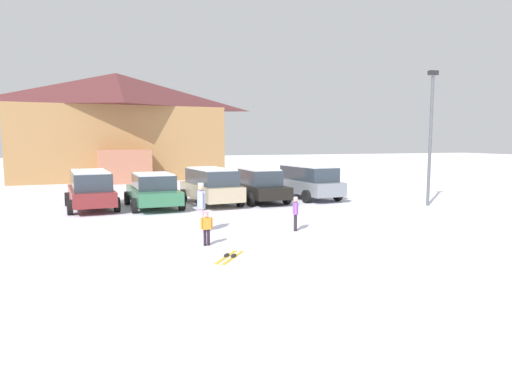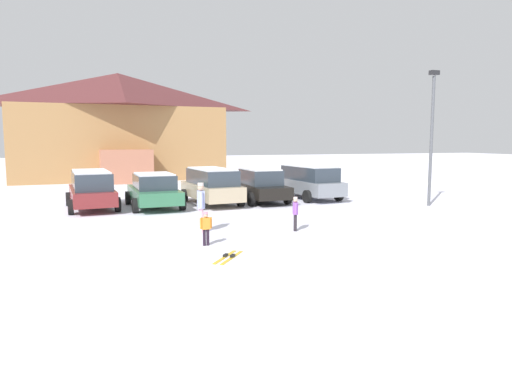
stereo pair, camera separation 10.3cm
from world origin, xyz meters
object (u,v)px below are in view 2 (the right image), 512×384
skier_child_in_orange_jacket (206,227)px  lamp_post (432,131)px  skier_child_in_purple_jacket (295,212)px  parked_green_coupe (154,190)px  skier_adult_in_blue_parka (201,205)px  parked_black_sedan (259,185)px  pair_of_skis (229,257)px  parked_beige_suv (212,185)px  parked_grey_wagon (309,181)px  ski_lodge (119,125)px  parked_maroon_van (91,188)px

skier_child_in_orange_jacket → lamp_post: (11.76, 4.57, 2.91)m
skier_child_in_purple_jacket → parked_green_coupe: bearing=118.9°
skier_adult_in_blue_parka → parked_black_sedan: bearing=56.3°
skier_adult_in_blue_parka → pair_of_skis: 3.61m
lamp_post → parked_beige_suv: bearing=158.3°
parked_grey_wagon → pair_of_skis: (-7.29, -10.34, -0.92)m
parked_green_coupe → parked_beige_suv: parked_beige_suv is taller
skier_child_in_purple_jacket → pair_of_skis: bearing=-139.1°
ski_lodge → parked_green_coupe: (0.63, -17.45, -3.44)m
pair_of_skis → lamp_post: (11.52, 6.13, 3.45)m
ski_lodge → skier_child_in_orange_jacket: 25.95m
parked_black_sedan → parked_grey_wagon: bearing=4.0°
lamp_post → parked_black_sedan: bearing=150.4°
parked_green_coupe → parked_black_sedan: bearing=4.0°
ski_lodge → pair_of_skis: (1.41, -27.23, -4.23)m
parked_maroon_van → skier_child_in_orange_jacket: parked_maroon_van is taller
parked_beige_suv → parked_black_sedan: bearing=4.5°
ski_lodge → parked_grey_wagon: size_ratio=3.43×
ski_lodge → skier_adult_in_blue_parka: 24.01m
pair_of_skis → parked_beige_suv: bearing=78.9°
parked_black_sedan → lamp_post: bearing=-29.6°
parked_green_coupe → skier_child_in_purple_jacket: (3.90, -7.07, -0.15)m
parked_grey_wagon → lamp_post: 6.48m
parked_grey_wagon → lamp_post: size_ratio=0.77×
skier_child_in_purple_jacket → parked_black_sedan: bearing=79.7°
skier_child_in_purple_jacket → skier_child_in_orange_jacket: 3.55m
ski_lodge → lamp_post: bearing=-58.5°
parked_black_sedan → skier_adult_in_blue_parka: (-4.43, -6.65, 0.10)m
parked_maroon_van → pair_of_skis: size_ratio=3.59×
parked_black_sedan → skier_child_in_purple_jacket: 7.56m
ski_lodge → lamp_post: size_ratio=2.64×
parked_maroon_van → parked_grey_wagon: (10.76, 0.02, 0.02)m
parked_green_coupe → pair_of_skis: parked_green_coupe is taller
ski_lodge → parked_maroon_van: 17.36m
pair_of_skis → lamp_post: bearing=28.0°
skier_child_in_purple_jacket → skier_child_in_orange_jacket: (-3.36, -1.14, -0.10)m
parked_beige_suv → pair_of_skis: size_ratio=3.51×
parked_maroon_van → skier_child_in_orange_jacket: size_ratio=4.84×
ski_lodge → parked_black_sedan: bearing=-71.0°
parked_green_coupe → parked_grey_wagon: 8.10m
skier_child_in_orange_jacket → pair_of_skis: size_ratio=0.74×
parked_grey_wagon → skier_adult_in_blue_parka: 9.98m
parked_beige_suv → skier_child_in_purple_jacket: 7.34m
parked_grey_wagon → parked_maroon_van: bearing=-179.9°
skier_adult_in_blue_parka → parked_green_coupe: bearing=97.4°
skier_child_in_purple_jacket → skier_adult_in_blue_parka: (-3.08, 0.79, 0.28)m
parked_maroon_van → ski_lodge: bearing=83.1°
parked_green_coupe → pair_of_skis: size_ratio=3.44×
parked_green_coupe → lamp_post: 13.10m
ski_lodge → parked_black_sedan: 18.39m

